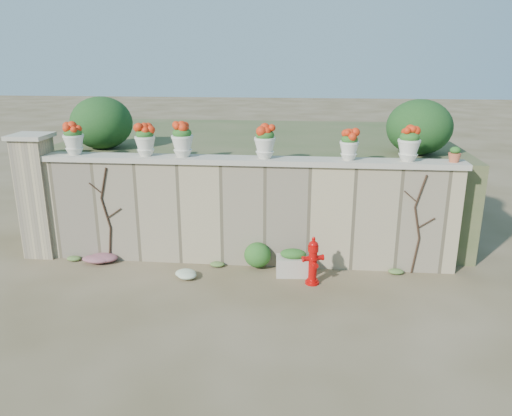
# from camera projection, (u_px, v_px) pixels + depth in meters

# --- Properties ---
(ground) EXTENTS (80.00, 80.00, 0.00)m
(ground) POSITION_uv_depth(u_px,v_px,m) (232.00, 305.00, 8.22)
(ground) COLOR #4F4227
(ground) RESTS_ON ground
(stone_wall) EXTENTS (8.00, 0.40, 2.00)m
(stone_wall) POSITION_uv_depth(u_px,v_px,m) (244.00, 214.00, 9.63)
(stone_wall) COLOR tan
(stone_wall) RESTS_ON ground
(wall_cap) EXTENTS (8.10, 0.52, 0.10)m
(wall_cap) POSITION_uv_depth(u_px,v_px,m) (244.00, 160.00, 9.32)
(wall_cap) COLOR #BBB09E
(wall_cap) RESTS_ON stone_wall
(gate_pillar) EXTENTS (0.72, 0.72, 2.48)m
(gate_pillar) POSITION_uv_depth(u_px,v_px,m) (38.00, 195.00, 9.95)
(gate_pillar) COLOR tan
(gate_pillar) RESTS_ON ground
(raised_fill) EXTENTS (9.00, 6.00, 2.00)m
(raised_fill) POSITION_uv_depth(u_px,v_px,m) (260.00, 175.00, 12.67)
(raised_fill) COLOR #384C23
(raised_fill) RESTS_ON ground
(back_shrub_left) EXTENTS (1.30, 1.30, 1.10)m
(back_shrub_left) POSITION_uv_depth(u_px,v_px,m) (102.00, 123.00, 10.61)
(back_shrub_left) COLOR #143814
(back_shrub_left) RESTS_ON raised_fill
(back_shrub_right) EXTENTS (1.30, 1.30, 1.10)m
(back_shrub_right) POSITION_uv_depth(u_px,v_px,m) (419.00, 127.00, 9.99)
(back_shrub_right) COLOR #143814
(back_shrub_right) RESTS_ON raised_fill
(vine_left) EXTENTS (0.60, 0.04, 1.91)m
(vine_left) POSITION_uv_depth(u_px,v_px,m) (106.00, 214.00, 9.68)
(vine_left) COLOR black
(vine_left) RESTS_ON ground
(vine_right) EXTENTS (0.60, 0.04, 1.91)m
(vine_right) POSITION_uv_depth(u_px,v_px,m) (418.00, 223.00, 9.12)
(vine_right) COLOR black
(vine_right) RESTS_ON ground
(fire_hydrant) EXTENTS (0.39, 0.27, 0.89)m
(fire_hydrant) POSITION_uv_depth(u_px,v_px,m) (313.00, 261.00, 8.85)
(fire_hydrant) COLOR #B40806
(fire_hydrant) RESTS_ON ground
(planter_box) EXTENTS (0.64, 0.41, 0.51)m
(planter_box) POSITION_uv_depth(u_px,v_px,m) (293.00, 263.00, 9.26)
(planter_box) COLOR #BBB09E
(planter_box) RESTS_ON ground
(green_shrub) EXTENTS (0.65, 0.58, 0.62)m
(green_shrub) POSITION_uv_depth(u_px,v_px,m) (256.00, 254.00, 9.52)
(green_shrub) COLOR #1E5119
(green_shrub) RESTS_ON ground
(magenta_clump) EXTENTS (0.81, 0.54, 0.22)m
(magenta_clump) POSITION_uv_depth(u_px,v_px,m) (95.00, 257.00, 9.85)
(magenta_clump) COLOR #BE2677
(magenta_clump) RESTS_ON ground
(white_flowers) EXTENTS (0.50, 0.40, 0.18)m
(white_flowers) POSITION_uv_depth(u_px,v_px,m) (184.00, 274.00, 9.16)
(white_flowers) COLOR white
(white_flowers) RESTS_ON ground
(urn_pot_0) EXTENTS (0.39, 0.39, 0.61)m
(urn_pot_0) POSITION_uv_depth(u_px,v_px,m) (73.00, 139.00, 9.52)
(urn_pot_0) COLOR beige
(urn_pot_0) RESTS_ON wall_cap
(urn_pot_1) EXTENTS (0.39, 0.39, 0.60)m
(urn_pot_1) POSITION_uv_depth(u_px,v_px,m) (145.00, 140.00, 9.39)
(urn_pot_1) COLOR beige
(urn_pot_1) RESTS_ON wall_cap
(urn_pot_2) EXTENTS (0.41, 0.41, 0.64)m
(urn_pot_2) POSITION_uv_depth(u_px,v_px,m) (182.00, 140.00, 9.32)
(urn_pot_2) COLOR beige
(urn_pot_2) RESTS_ON wall_cap
(urn_pot_3) EXTENTS (0.40, 0.40, 0.63)m
(urn_pot_3) POSITION_uv_depth(u_px,v_px,m) (265.00, 142.00, 9.18)
(urn_pot_3) COLOR beige
(urn_pot_3) RESTS_ON wall_cap
(urn_pot_4) EXTENTS (0.35, 0.35, 0.55)m
(urn_pot_4) POSITION_uv_depth(u_px,v_px,m) (349.00, 145.00, 9.04)
(urn_pot_4) COLOR beige
(urn_pot_4) RESTS_ON wall_cap
(urn_pot_5) EXTENTS (0.40, 0.40, 0.63)m
(urn_pot_5) POSITION_uv_depth(u_px,v_px,m) (409.00, 144.00, 8.93)
(urn_pot_5) COLOR beige
(urn_pot_5) RESTS_ON wall_cap
(terracotta_pot) EXTENTS (0.22, 0.22, 0.27)m
(terracotta_pot) POSITION_uv_depth(u_px,v_px,m) (455.00, 155.00, 8.91)
(terracotta_pot) COLOR #B95938
(terracotta_pot) RESTS_ON wall_cap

